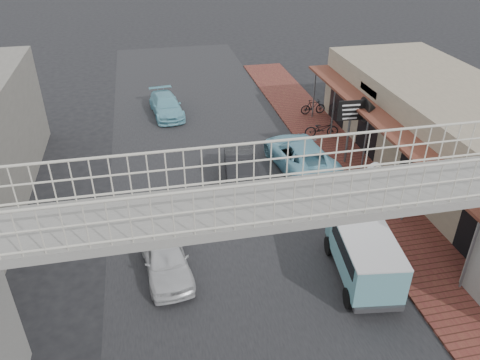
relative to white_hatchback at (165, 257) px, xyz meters
name	(u,v)px	position (x,y,z in m)	size (l,w,h in m)	color
ground	(244,260)	(2.85, 0.00, -0.64)	(120.00, 120.00, 0.00)	black
road_strip	(244,260)	(2.85, 0.00, -0.64)	(10.00, 60.00, 0.01)	black
sidewalk	(371,196)	(9.35, 3.00, -0.59)	(3.00, 40.00, 0.10)	brown
shophouse_row	(457,138)	(13.81, 4.00, 1.36)	(7.20, 18.00, 4.00)	gray
footbridge	(277,265)	(2.85, -4.00, 2.53)	(16.40, 2.40, 6.34)	gray
white_hatchback	(165,257)	(0.00, 0.00, 0.00)	(1.52, 3.78, 1.29)	silver
dark_sedan	(241,171)	(3.89, 5.38, 0.02)	(1.41, 4.06, 1.34)	black
angkot_curb	(300,155)	(7.05, 6.24, 0.08)	(2.41, 5.23, 1.45)	#78BBD1
angkot_far	(166,106)	(1.09, 14.38, -0.04)	(1.69, 4.17, 1.21)	#7AC2D4
angkot_van	(365,251)	(6.63, -1.82, 0.57)	(2.24, 4.09, 1.91)	black
motorcycle_near	(322,129)	(9.27, 9.19, -0.05)	(0.66, 1.89, 0.99)	black
motorcycle_far	(313,107)	(9.91, 12.41, -0.08)	(0.44, 1.56, 0.93)	black
street_clock	(375,175)	(8.15, 0.93, 1.83)	(0.71, 0.57, 2.86)	#59595B
arrow_sign	(368,110)	(10.26, 6.13, 2.20)	(1.98, 1.26, 3.40)	#59595B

